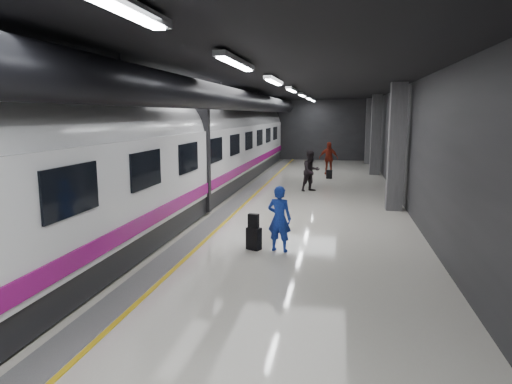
{
  "coord_description": "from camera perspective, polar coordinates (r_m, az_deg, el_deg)",
  "views": [
    {
      "loc": [
        2.62,
        -14.8,
        3.4
      ],
      "look_at": [
        0.2,
        -1.81,
        1.15
      ],
      "focal_mm": 32.0,
      "sensor_mm": 36.0,
      "label": 1
    }
  ],
  "objects": [
    {
      "name": "traveler_far_b",
      "position": [
        26.53,
        9.05,
        4.2
      ],
      "size": [
        1.12,
        0.56,
        1.85
      ],
      "primitive_type": "imported",
      "rotation": [
        0.0,
        0.0,
        -0.1
      ],
      "color": "maroon",
      "rests_on": "ground"
    },
    {
      "name": "traveler_far_a",
      "position": [
        20.48,
        6.88,
        2.62
      ],
      "size": [
        1.12,
        1.1,
        1.82
      ],
      "primitive_type": "imported",
      "rotation": [
        0.0,
        0.0,
        0.68
      ],
      "color": "black",
      "rests_on": "ground"
    },
    {
      "name": "ground",
      "position": [
        15.41,
        0.49,
        -3.08
      ],
      "size": [
        40.0,
        40.0,
        0.0
      ],
      "primitive_type": "plane",
      "color": "beige",
      "rests_on": "ground"
    },
    {
      "name": "train",
      "position": [
        15.98,
        -11.09,
        4.71
      ],
      "size": [
        3.05,
        38.0,
        4.05
      ],
      "color": "black",
      "rests_on": "ground"
    },
    {
      "name": "traveler_main",
      "position": [
        11.41,
        2.94,
        -3.34
      ],
      "size": [
        0.67,
        0.5,
        1.67
      ],
      "primitive_type": "imported",
      "rotation": [
        0.0,
        0.0,
        2.96
      ],
      "color": "blue",
      "rests_on": "ground"
    },
    {
      "name": "suitcase_main",
      "position": [
        11.65,
        -0.27,
        -5.84
      ],
      "size": [
        0.41,
        0.34,
        0.57
      ],
      "primitive_type": "cube",
      "rotation": [
        0.0,
        0.0,
        -0.4
      ],
      "color": "black",
      "rests_on": "ground"
    },
    {
      "name": "shoulder_bag",
      "position": [
        11.53,
        -0.31,
        -3.62
      ],
      "size": [
        0.29,
        0.18,
        0.36
      ],
      "primitive_type": "cube",
      "rotation": [
        0.0,
        0.0,
        -0.15
      ],
      "color": "black",
      "rests_on": "suitcase_main"
    },
    {
      "name": "suitcase_far",
      "position": [
        24.79,
        9.13,
        2.2
      ],
      "size": [
        0.33,
        0.23,
        0.46
      ],
      "primitive_type": "cube",
      "rotation": [
        0.0,
        0.0,
        0.08
      ],
      "color": "black",
      "rests_on": "ground"
    },
    {
      "name": "platform_hall",
      "position": [
        16.02,
        0.09,
        10.16
      ],
      "size": [
        10.02,
        40.02,
        4.51
      ],
      "color": "black",
      "rests_on": "ground"
    }
  ]
}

